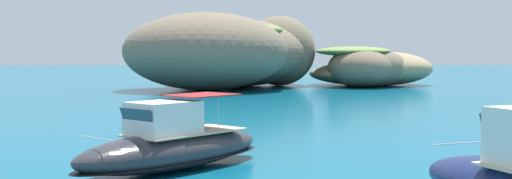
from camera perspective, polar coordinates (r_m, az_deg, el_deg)
The scene contains 3 objects.
islet_large at distance 80.61m, azimuth -2.24°, elevation 3.37°, with size 27.11×30.92×9.34m.
islet_small at distance 85.67m, azimuth 10.27°, elevation 1.84°, with size 19.45×19.29×5.23m.
motorboat_charcoal at distance 24.76m, azimuth -7.58°, elevation -5.11°, with size 8.29×8.39×2.84m.
Camera 1 is at (-0.51, -10.74, 4.57)m, focal length 44.43 mm.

